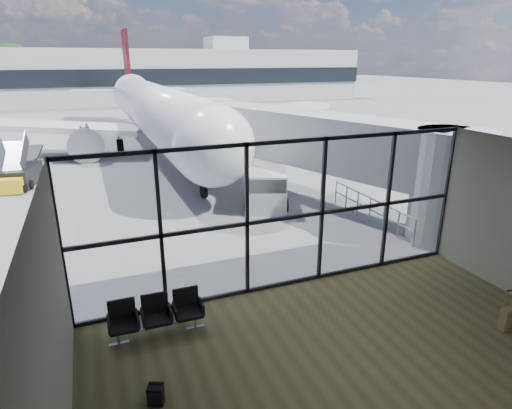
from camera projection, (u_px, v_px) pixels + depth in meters
ground at (134, 120)px, 48.36m from camera, size 220.00×220.00×0.00m
lounge_shell at (395, 279)px, 8.05m from camera, size 12.02×8.01×4.51m
glass_curtain_wall at (286, 216)px, 12.41m from camera, size 12.10×0.12×4.50m
jet_bridge at (316, 144)px, 20.17m from camera, size 8.00×16.50×4.33m
apron_railing at (370, 206)px, 17.92m from camera, size 0.06×5.46×1.11m
far_terminal at (112, 75)px, 66.15m from camera, size 80.00×12.20×11.00m
tree_5 at (14, 63)px, 69.45m from camera, size 6.27×6.27×9.03m
seating_row at (156, 313)px, 10.67m from camera, size 2.33×0.67×1.03m
backpack at (156, 396)px, 8.51m from camera, size 0.37×0.37×0.47m
suitcase at (510, 319)px, 10.83m from camera, size 0.44×0.34×1.10m
airliner at (153, 109)px, 32.93m from camera, size 32.08×37.09×9.56m
service_van at (265, 185)px, 20.32m from camera, size 3.10×4.44×1.77m
belt_loader at (23, 174)px, 23.49m from camera, size 2.10×4.07×1.79m
mobile_stairs at (12, 179)px, 22.72m from camera, size 1.99×3.35×2.25m
traffic_cone_b at (194, 168)px, 26.07m from camera, size 0.42×0.42×0.59m
traffic_cone_c at (258, 161)px, 27.70m from camera, size 0.46×0.46×0.66m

